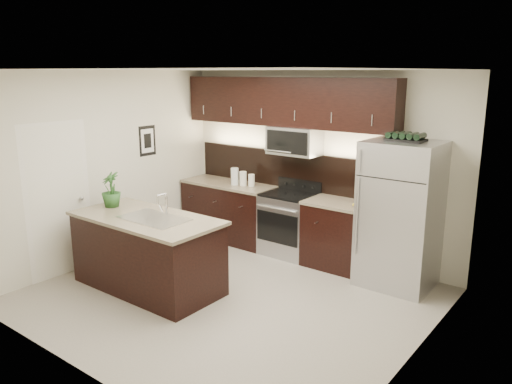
{
  "coord_description": "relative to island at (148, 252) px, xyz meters",
  "views": [
    {
      "loc": [
        3.68,
        -4.26,
        2.68
      ],
      "look_at": [
        0.0,
        0.55,
        1.21
      ],
      "focal_mm": 35.0,
      "sensor_mm": 36.0,
      "label": 1
    }
  ],
  "objects": [
    {
      "name": "sink_faucet",
      "position": [
        0.15,
        0.01,
        0.48
      ],
      "size": [
        0.84,
        0.5,
        0.28
      ],
      "color": "silver",
      "rests_on": "island"
    },
    {
      "name": "french_press",
      "position": [
        1.9,
        2.04,
        0.59
      ],
      "size": [
        0.12,
        0.12,
        0.34
      ],
      "rotation": [
        0.0,
        0.0,
        -0.4
      ],
      "color": "silver",
      "rests_on": "counter_run"
    },
    {
      "name": "island",
      "position": [
        0.0,
        0.0,
        0.0
      ],
      "size": [
        1.96,
        0.96,
        0.94
      ],
      "color": "black",
      "rests_on": "ground"
    },
    {
      "name": "ground",
      "position": [
        0.99,
        0.4,
        -0.47
      ],
      "size": [
        4.5,
        4.5,
        0.0
      ],
      "primitive_type": "plane",
      "color": "gray",
      "rests_on": "ground"
    },
    {
      "name": "upper_fixtures",
      "position": [
        0.56,
        2.24,
        1.67
      ],
      "size": [
        3.49,
        0.4,
        1.66
      ],
      "color": "black",
      "rests_on": "counter_run"
    },
    {
      "name": "room_walls",
      "position": [
        0.87,
        0.36,
        1.22
      ],
      "size": [
        4.52,
        4.02,
        2.71
      ],
      "color": "beige",
      "rests_on": "ground"
    },
    {
      "name": "plant",
      "position": [
        -0.71,
        0.04,
        0.7
      ],
      "size": [
        0.3,
        0.3,
        0.46
      ],
      "primitive_type": "imported",
      "rotation": [
        0.0,
        0.0,
        -0.16
      ],
      "color": "#244F1F",
      "rests_on": "island"
    },
    {
      "name": "refrigerator",
      "position": [
        2.45,
        2.03,
        0.46
      ],
      "size": [
        0.9,
        0.81,
        1.86
      ],
      "primitive_type": "cube",
      "color": "#B2B2B7",
      "rests_on": "ground"
    },
    {
      "name": "bananas",
      "position": [
        1.84,
        2.01,
        0.5
      ],
      "size": [
        0.21,
        0.19,
        0.06
      ],
      "primitive_type": "ellipsoid",
      "rotation": [
        0.0,
        0.0,
        0.35
      ],
      "color": "yellow",
      "rests_on": "counter_run"
    },
    {
      "name": "wine_rack",
      "position": [
        2.45,
        2.03,
        1.44
      ],
      "size": [
        0.46,
        0.28,
        0.11
      ],
      "color": "black",
      "rests_on": "refrigerator"
    },
    {
      "name": "counter_run",
      "position": [
        0.53,
        2.09,
        -0.0
      ],
      "size": [
        3.51,
        0.65,
        0.94
      ],
      "color": "black",
      "rests_on": "ground"
    },
    {
      "name": "canisters",
      "position": [
        -0.16,
        2.07,
        0.59
      ],
      "size": [
        0.39,
        0.18,
        0.27
      ],
      "rotation": [
        0.0,
        0.0,
        0.25
      ],
      "color": "silver",
      "rests_on": "counter_run"
    }
  ]
}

